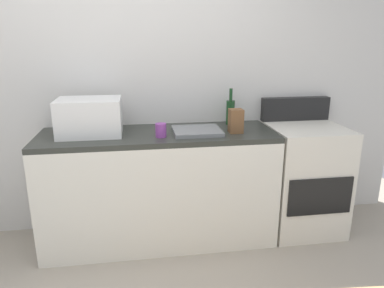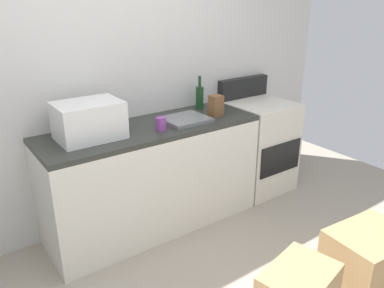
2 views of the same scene
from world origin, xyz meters
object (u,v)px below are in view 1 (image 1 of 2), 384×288
Objects in this scene: microwave at (90,117)px; wine_bottle at (230,111)px; stove_oven at (303,176)px; knife_block at (236,121)px; coffee_mug at (161,130)px.

microwave is 1.13m from wine_bottle.
stove_oven is 2.39× the size of microwave.
stove_oven is 0.83m from wine_bottle.
knife_block is (-0.03, -0.27, -0.02)m from wine_bottle.
stove_oven is at bearing -0.52° from microwave.
knife_block is at bearing -95.71° from wine_bottle.
stove_oven is at bearing 7.98° from knife_block.
knife_block is at bearing 4.26° from coffee_mug.
stove_oven is at bearing -16.60° from wine_bottle.
knife_block is (1.09, -0.10, -0.05)m from microwave.
coffee_mug is (-1.20, -0.13, 0.48)m from stove_oven.
coffee_mug is (-0.60, -0.31, -0.06)m from wine_bottle.
wine_bottle is 0.68m from coffee_mug.
stove_oven is at bearing 6.21° from coffee_mug.
knife_block is at bearing -172.02° from stove_oven.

